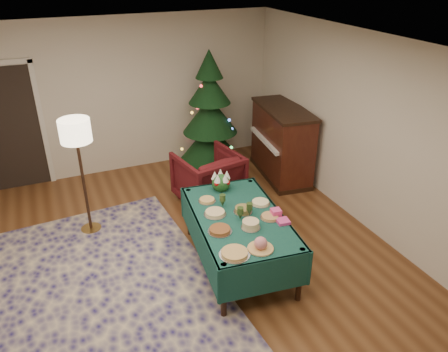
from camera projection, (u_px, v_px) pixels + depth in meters
name	position (u px, v px, depth m)	size (l,w,h in m)	color
room_shell	(166.00, 189.00, 4.61)	(7.00, 7.00, 7.00)	#593319
doorway	(9.00, 126.00, 7.01)	(1.08, 0.04, 2.16)	black
rug	(81.00, 313.00, 4.84)	(3.20, 4.20, 0.02)	#1B1654
buffet_table	(239.00, 226.00, 5.38)	(1.27, 1.95, 0.71)	black
platter_0	(235.00, 253.00, 4.63)	(0.34, 0.34, 0.04)	silver
platter_1	(261.00, 245.00, 4.70)	(0.29, 0.29, 0.15)	silver
platter_2	(220.00, 230.00, 5.01)	(0.28, 0.28, 0.05)	silver
platter_3	(251.00, 225.00, 5.07)	(0.23, 0.23, 0.10)	silver
platter_4	(270.00, 217.00, 5.27)	(0.24, 0.24, 0.04)	silver
platter_5	(215.00, 213.00, 5.34)	(0.28, 0.28, 0.05)	silver
platter_6	(243.00, 210.00, 5.39)	(0.23, 0.23, 0.07)	silver
platter_7	(260.00, 203.00, 5.57)	(0.25, 0.25, 0.04)	silver
platter_8	(207.00, 200.00, 5.63)	(0.23, 0.23, 0.04)	silver
goblet_0	(223.00, 200.00, 5.49)	(0.08, 0.08, 0.17)	#2D471E
goblet_1	(249.00, 209.00, 5.30)	(0.08, 0.08, 0.17)	#2D471E
goblet_2	(240.00, 213.00, 5.22)	(0.08, 0.08, 0.17)	#2D471E
napkin_stack	(283.00, 221.00, 5.19)	(0.14, 0.14, 0.04)	#DD3D8C
gift_box	(276.00, 213.00, 5.30)	(0.11, 0.11, 0.10)	#EF428B
centerpiece	(221.00, 181.00, 5.87)	(0.26, 0.26, 0.30)	#1E4C1E
armchair	(208.00, 175.00, 6.85)	(0.90, 0.84, 0.92)	#4A0F13
floor_lamp	(76.00, 138.00, 5.68)	(0.41, 0.41, 1.68)	#A57F3F
christmas_tree	(210.00, 117.00, 7.74)	(1.50, 1.50, 2.17)	black
piano	(282.00, 143.00, 7.61)	(0.85, 1.53, 1.26)	black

